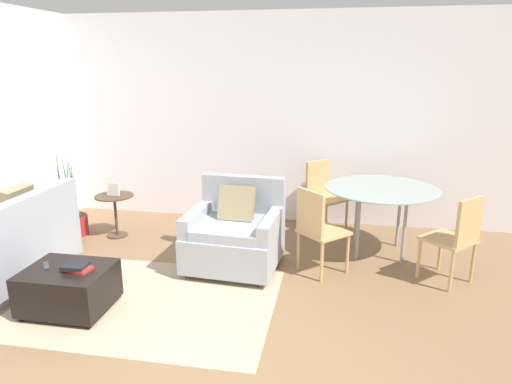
# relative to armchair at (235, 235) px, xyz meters

# --- Properties ---
(ground_plane) EXTENTS (20.00, 20.00, 0.00)m
(ground_plane) POSITION_rel_armchair_xyz_m (0.26, -1.76, -0.36)
(ground_plane) COLOR brown
(wall_back) EXTENTS (12.00, 0.06, 2.75)m
(wall_back) POSITION_rel_armchair_xyz_m (0.26, 1.63, 1.02)
(wall_back) COLOR white
(wall_back) RESTS_ON ground_plane
(area_rug) EXTENTS (2.30, 1.66, 0.01)m
(area_rug) POSITION_rel_armchair_xyz_m (-0.62, -0.90, -0.35)
(area_rug) COLOR tan
(area_rug) RESTS_ON ground_plane
(armchair) EXTENTS (0.99, 0.94, 0.92)m
(armchair) POSITION_rel_armchair_xyz_m (0.00, 0.00, 0.00)
(armchair) COLOR #999EA8
(armchair) RESTS_ON ground_plane
(ottoman) EXTENTS (0.71, 0.58, 0.39)m
(ottoman) POSITION_rel_armchair_xyz_m (-1.23, -1.15, -0.14)
(ottoman) COLOR black
(ottoman) RESTS_ON ground_plane
(book_stack) EXTENTS (0.26, 0.18, 0.06)m
(book_stack) POSITION_rel_armchair_xyz_m (-1.13, -1.16, 0.06)
(book_stack) COLOR #B72D28
(book_stack) RESTS_ON ottoman
(tv_remote_primary) EXTENTS (0.13, 0.15, 0.01)m
(tv_remote_primary) POSITION_rel_armchair_xyz_m (-1.43, -1.13, 0.04)
(tv_remote_primary) COLOR #333338
(tv_remote_primary) RESTS_ON ottoman
(potted_plant) EXTENTS (0.37, 0.37, 1.15)m
(potted_plant) POSITION_rel_armchair_xyz_m (-2.24, 0.56, -0.13)
(potted_plant) COLOR maroon
(potted_plant) RESTS_ON ground_plane
(side_table) EXTENTS (0.47, 0.47, 0.53)m
(side_table) POSITION_rel_armchair_xyz_m (-1.67, 0.61, 0.02)
(side_table) COLOR #4C3828
(side_table) RESTS_ON ground_plane
(picture_frame) EXTENTS (0.16, 0.06, 0.16)m
(picture_frame) POSITION_rel_armchair_xyz_m (-1.67, 0.61, 0.26)
(picture_frame) COLOR silver
(picture_frame) RESTS_ON side_table
(dining_table) EXTENTS (1.25, 1.25, 0.77)m
(dining_table) POSITION_rel_armchair_xyz_m (1.53, 0.65, 0.34)
(dining_table) COLOR #8C9E99
(dining_table) RESTS_ON ground_plane
(dining_chair_near_left) EXTENTS (0.59, 0.59, 0.90)m
(dining_chair_near_left) POSITION_rel_armchair_xyz_m (0.86, -0.02, 0.16)
(dining_chair_near_left) COLOR tan
(dining_chair_near_left) RESTS_ON ground_plane
(dining_chair_near_right) EXTENTS (0.59, 0.59, 0.90)m
(dining_chair_near_right) POSITION_rel_armchair_xyz_m (2.19, -0.02, 0.16)
(dining_chair_near_right) COLOR tan
(dining_chair_near_right) RESTS_ON ground_plane
(dining_chair_far_left) EXTENTS (0.59, 0.59, 0.90)m
(dining_chair_far_left) POSITION_rel_armchair_xyz_m (0.86, 1.32, 0.16)
(dining_chair_far_left) COLOR tan
(dining_chair_far_left) RESTS_ON ground_plane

